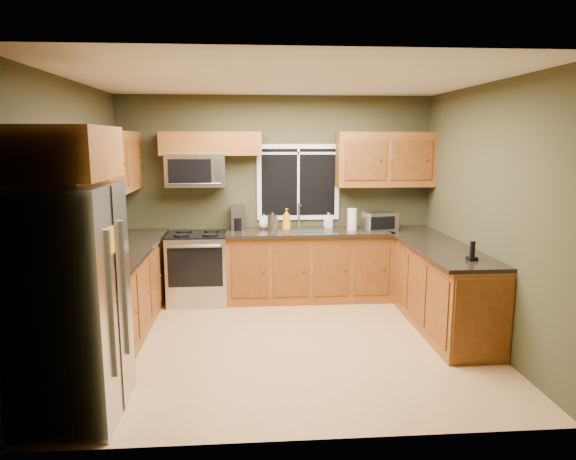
{
  "coord_description": "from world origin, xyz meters",
  "views": [
    {
      "loc": [
        -0.37,
        -5.13,
        2.12
      ],
      "look_at": [
        0.05,
        0.35,
        1.15
      ],
      "focal_mm": 32.0,
      "sensor_mm": 36.0,
      "label": 1
    }
  ],
  "objects": [
    {
      "name": "back_wall",
      "position": [
        0.0,
        1.8,
        1.35
      ],
      "size": [
        4.2,
        0.0,
        4.2
      ],
      "primitive_type": "plane",
      "rotation": [
        1.57,
        0.0,
        0.0
      ],
      "color": "#38361F",
      "rests_on": "ground"
    },
    {
      "name": "countertop_left",
      "position": [
        -1.78,
        0.48,
        0.92
      ],
      "size": [
        0.65,
        2.65,
        0.04
      ],
      "primitive_type": "cube",
      "color": "black",
      "rests_on": "base_cabinets_left"
    },
    {
      "name": "upper_cabinets_back_right",
      "position": [
        1.45,
        1.64,
        1.86
      ],
      "size": [
        1.3,
        0.33,
        0.72
      ],
      "primitive_type": "cube",
      "color": "brown",
      "rests_on": "back_wall"
    },
    {
      "name": "coffee_maker",
      "position": [
        -0.52,
        1.64,
        1.09
      ],
      "size": [
        0.21,
        0.27,
        0.31
      ],
      "color": "slate",
      "rests_on": "countertop_back"
    },
    {
      "name": "toaster_oven",
      "position": [
        1.34,
        1.4,
        1.06
      ],
      "size": [
        0.45,
        0.38,
        0.25
      ],
      "color": "#B7B7BC",
      "rests_on": "countertop_back"
    },
    {
      "name": "countertop_peninsula",
      "position": [
        1.78,
        0.55,
        0.92
      ],
      "size": [
        0.65,
        2.5,
        0.04
      ],
      "primitive_type": "cube",
      "color": "black",
      "rests_on": "base_cabinets_peninsula"
    },
    {
      "name": "upper_cabinets_back_left",
      "position": [
        -0.85,
        1.64,
        2.07
      ],
      "size": [
        1.3,
        0.33,
        0.3
      ],
      "primitive_type": "cube",
      "color": "brown",
      "rests_on": "back_wall"
    },
    {
      "name": "soap_bottle_c",
      "position": [
        -0.17,
        1.66,
        1.03
      ],
      "size": [
        0.19,
        0.19,
        0.19
      ],
      "primitive_type": "imported",
      "rotation": [
        0.0,
        0.0,
        -0.38
      ],
      "color": "white",
      "rests_on": "countertop_back"
    },
    {
      "name": "upper_cabinet_over_fridge",
      "position": [
        -1.74,
        -1.3,
        2.03
      ],
      "size": [
        0.72,
        0.9,
        0.38
      ],
      "primitive_type": "cube",
      "color": "brown",
      "rests_on": "left_wall"
    },
    {
      "name": "front_wall",
      "position": [
        0.0,
        -1.8,
        1.35
      ],
      "size": [
        4.2,
        0.0,
        4.2
      ],
      "primitive_type": "plane",
      "rotation": [
        -1.57,
        0.0,
        0.0
      ],
      "color": "#38361F",
      "rests_on": "ground"
    },
    {
      "name": "sink",
      "position": [
        0.3,
        1.49,
        0.95
      ],
      "size": [
        0.6,
        0.42,
        0.36
      ],
      "color": "slate",
      "rests_on": "countertop_back"
    },
    {
      "name": "left_wall",
      "position": [
        -2.1,
        0.0,
        1.35
      ],
      "size": [
        0.0,
        3.6,
        3.6
      ],
      "primitive_type": "plane",
      "rotation": [
        1.57,
        0.0,
        1.57
      ],
      "color": "#38361F",
      "rests_on": "ground"
    },
    {
      "name": "refrigerator",
      "position": [
        -1.74,
        -1.3,
        0.9
      ],
      "size": [
        0.74,
        0.9,
        1.8
      ],
      "color": "#B7B7BC",
      "rests_on": "ground"
    },
    {
      "name": "window",
      "position": [
        0.3,
        1.78,
        1.55
      ],
      "size": [
        1.12,
        0.03,
        1.02
      ],
      "color": "white",
      "rests_on": "back_wall"
    },
    {
      "name": "kettle",
      "position": [
        -0.06,
        1.54,
        1.05
      ],
      "size": [
        0.14,
        0.14,
        0.25
      ],
      "color": "#B7B7BC",
      "rests_on": "countertop_back"
    },
    {
      "name": "floor",
      "position": [
        0.0,
        0.0,
        0.0
      ],
      "size": [
        4.2,
        4.2,
        0.0
      ],
      "primitive_type": "plane",
      "color": "#AB7C4B",
      "rests_on": "ground"
    },
    {
      "name": "base_cabinets_peninsula",
      "position": [
        1.8,
        0.54,
        0.45
      ],
      "size": [
        0.6,
        2.52,
        0.9
      ],
      "color": "brown",
      "rests_on": "ground"
    },
    {
      "name": "range",
      "position": [
        -1.05,
        1.47,
        0.47
      ],
      "size": [
        0.76,
        0.69,
        0.94
      ],
      "color": "#B7B7BC",
      "rests_on": "ground"
    },
    {
      "name": "ceiling",
      "position": [
        0.0,
        0.0,
        2.7
      ],
      "size": [
        4.2,
        4.2,
        0.0
      ],
      "primitive_type": "plane",
      "rotation": [
        3.14,
        0.0,
        0.0
      ],
      "color": "white",
      "rests_on": "back_wall"
    },
    {
      "name": "base_cabinets_left",
      "position": [
        -1.8,
        0.48,
        0.45
      ],
      "size": [
        0.6,
        2.65,
        0.9
      ],
      "primitive_type": "cube",
      "color": "brown",
      "rests_on": "ground"
    },
    {
      "name": "right_wall",
      "position": [
        2.1,
        0.0,
        1.35
      ],
      "size": [
        0.0,
        3.6,
        3.6
      ],
      "primitive_type": "plane",
      "rotation": [
        1.57,
        0.0,
        -1.57
      ],
      "color": "#38361F",
      "rests_on": "ground"
    },
    {
      "name": "countertop_back",
      "position": [
        0.42,
        1.48,
        0.92
      ],
      "size": [
        2.17,
        0.65,
        0.04
      ],
      "primitive_type": "cube",
      "color": "black",
      "rests_on": "base_cabinets_back"
    },
    {
      "name": "base_cabinets_back",
      "position": [
        0.42,
        1.5,
        0.45
      ],
      "size": [
        2.17,
        0.6,
        0.9
      ],
      "primitive_type": "cube",
      "color": "brown",
      "rests_on": "ground"
    },
    {
      "name": "microwave",
      "position": [
        -1.05,
        1.61,
        1.73
      ],
      "size": [
        0.76,
        0.41,
        0.42
      ],
      "color": "#B7B7BC",
      "rests_on": "back_wall"
    },
    {
      "name": "soap_bottle_a",
      "position": [
        0.12,
        1.52,
        1.09
      ],
      "size": [
        0.14,
        0.14,
        0.29
      ],
      "primitive_type": "imported",
      "rotation": [
        0.0,
        0.0,
        0.33
      ],
      "color": "orange",
      "rests_on": "countertop_back"
    },
    {
      "name": "upper_cabinets_left",
      "position": [
        -1.94,
        0.48,
        1.86
      ],
      "size": [
        0.33,
        2.65,
        0.72
      ],
      "primitive_type": "cube",
      "color": "brown",
      "rests_on": "left_wall"
    },
    {
      "name": "soap_bottle_b",
      "position": [
        0.7,
        1.68,
        1.04
      ],
      "size": [
        0.12,
        0.12,
        0.2
      ],
      "primitive_type": "imported",
      "rotation": [
        0.0,
        0.0,
        0.34
      ],
      "color": "white",
      "rests_on": "countertop_back"
    },
    {
      "name": "paper_towel_roll",
      "position": [
        0.98,
        1.47,
        1.08
      ],
      "size": [
        0.16,
        0.16,
        0.31
      ],
      "color": "white",
      "rests_on": "countertop_back"
    },
    {
      "name": "cordless_phone",
      "position": [
        1.83,
        -0.33,
        1.0
      ],
      "size": [
        0.1,
        0.1,
        0.19
      ],
      "color": "black",
      "rests_on": "countertop_peninsula"
    }
  ]
}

